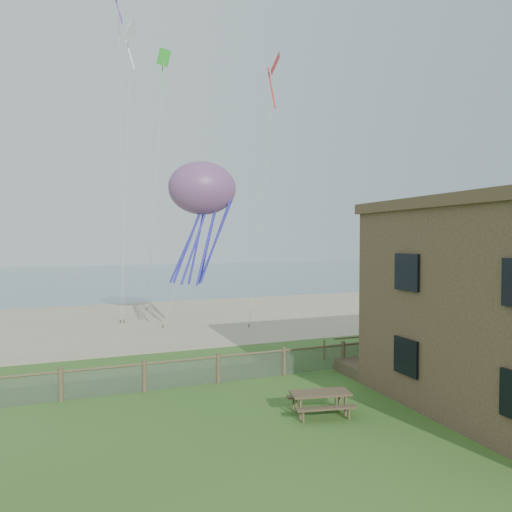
% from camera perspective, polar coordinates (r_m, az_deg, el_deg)
% --- Properties ---
extents(ground, '(160.00, 160.00, 0.00)m').
position_cam_1_polar(ground, '(14.39, 2.57, -22.33)').
color(ground, '#2D5A1E').
rests_on(ground, ground).
extents(sand_beach, '(72.00, 20.00, 0.02)m').
position_cam_1_polar(sand_beach, '(34.92, -12.26, -7.82)').
color(sand_beach, tan).
rests_on(sand_beach, ground).
extents(ocean, '(160.00, 68.00, 0.02)m').
position_cam_1_polar(ocean, '(78.41, -17.25, -2.43)').
color(ocean, slate).
rests_on(ocean, ground).
extents(chainlink_fence, '(36.20, 0.20, 1.25)m').
position_cam_1_polar(chainlink_fence, '(19.52, -4.75, -14.01)').
color(chainlink_fence, brown).
rests_on(chainlink_fence, ground).
extents(motel_deck, '(15.00, 2.00, 0.50)m').
position_cam_1_polar(motel_deck, '(25.61, 25.73, -11.01)').
color(motel_deck, brown).
rests_on(motel_deck, ground).
extents(picnic_table, '(2.27, 1.88, 0.85)m').
position_cam_1_polar(picnic_table, '(16.45, 8.04, -17.57)').
color(picnic_table, brown).
rests_on(picnic_table, ground).
extents(octopus_kite, '(4.32, 3.38, 8.05)m').
position_cam_1_polar(octopus_kite, '(28.74, -6.69, 4.31)').
color(octopus_kite, red).
extents(kite_white, '(2.01, 1.81, 2.49)m').
position_cam_1_polar(kite_white, '(32.25, -15.42, 24.39)').
color(kite_white, white).
extents(kite_red, '(2.03, 1.72, 2.64)m').
position_cam_1_polar(kite_red, '(28.72, 2.44, 21.53)').
color(kite_red, red).
extents(kite_green, '(1.76, 2.02, 2.56)m').
position_cam_1_polar(kite_green, '(38.20, -11.43, 22.25)').
color(kite_green, green).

